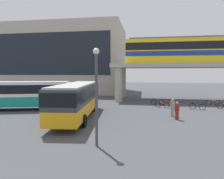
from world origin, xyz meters
name	(u,v)px	position (x,y,z in m)	size (l,w,h in m)	color
ground_plane	(102,105)	(0.00, 10.00, 0.00)	(120.00, 120.00, 0.00)	#47494F
station_building	(63,60)	(-12.54, 27.17, 7.04)	(26.73, 14.42, 14.08)	#B2A899
elevated_platform	(218,68)	(16.10, 15.93, 4.83)	(30.91, 7.02, 5.57)	#ADA89E
train	(214,50)	(15.46, 15.93, 7.53)	(25.50, 2.96, 3.84)	yellow
bus_main	(77,97)	(-0.62, 2.24, 1.99)	(3.65, 11.24, 3.22)	orange
bus_secondary	(21,92)	(-8.30, 5.14, 1.99)	(11.31, 5.49, 3.22)	teal
bicycle_silver	(213,103)	(14.33, 11.77, 0.36)	(1.74, 0.55, 1.04)	black
bicycle_black	(197,106)	(11.59, 8.45, 0.36)	(1.70, 0.68, 1.04)	black
bicycle_blue	(158,102)	(7.30, 11.26, 0.36)	(1.79, 0.12, 1.04)	black
bicycle_red	(162,105)	(7.71, 9.19, 0.36)	(1.65, 0.81, 1.04)	black
pedestrian_by_bike_rack	(173,108)	(8.25, 4.22, 0.84)	(0.46, 0.47, 1.77)	gray
pedestrian_walking_across	(177,111)	(8.47, 2.93, 0.78)	(0.45, 0.48, 1.66)	maroon
lamp_post	(96,88)	(2.86, -4.51, 3.35)	(0.36, 0.36, 5.61)	#3F3F44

